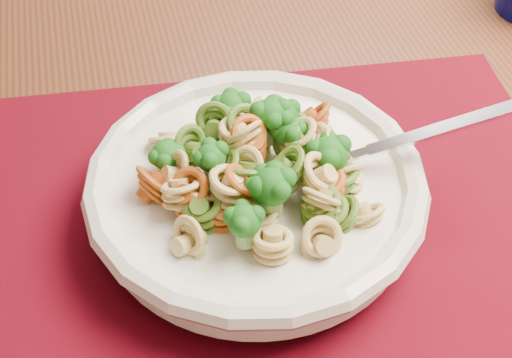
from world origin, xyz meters
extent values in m
cube|color=#4C3019|center=(0.00, 0.00, 0.00)|extent=(4.00, 4.00, 0.01)
cube|color=#572B18|center=(-0.48, -0.38, 0.68)|extent=(1.41, 0.96, 0.04)
cube|color=#570310|center=(-0.53, -0.45, 0.70)|extent=(0.47, 0.37, 0.00)
cylinder|color=silver|center=(-0.54, -0.44, 0.70)|extent=(0.11, 0.11, 0.01)
cylinder|color=silver|center=(-0.54, -0.44, 0.72)|extent=(0.23, 0.23, 0.03)
torus|color=silver|center=(-0.54, -0.44, 0.74)|extent=(0.25, 0.25, 0.02)
camera|label=1|loc=(-0.60, -0.79, 1.11)|focal=50.00mm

